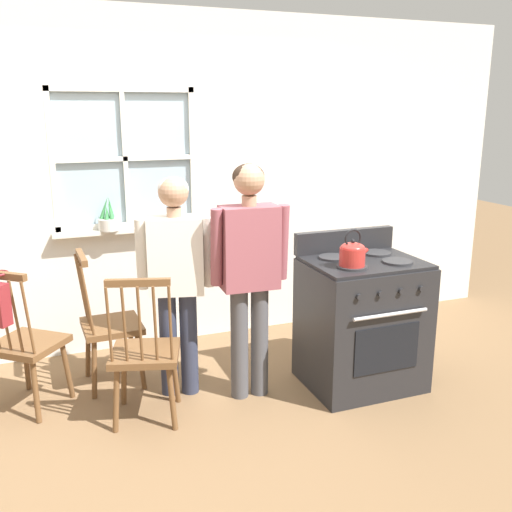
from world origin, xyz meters
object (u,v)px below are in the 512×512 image
person_teen_center (249,260)px  person_elderly_left (176,268)px  chair_by_window (25,345)px  chair_near_wall (109,326)px  chair_center_cluster (145,354)px  stove (361,322)px  potted_plant (109,221)px  kettle (352,253)px

person_teen_center → person_elderly_left: bearing=158.0°
chair_by_window → chair_near_wall: bearing=-124.9°
chair_by_window → chair_center_cluster: (0.71, -0.43, 0.00)m
chair_center_cluster → chair_by_window: bearing=-14.5°
stove → potted_plant: size_ratio=4.05×
chair_by_window → chair_near_wall: (0.55, 0.15, 0.00)m
person_teen_center → chair_by_window: bearing=168.3°
stove → potted_plant: bearing=142.6°
stove → potted_plant: (-1.58, 1.21, 0.62)m
chair_by_window → person_teen_center: person_teen_center is taller
kettle → potted_plant: 1.94m
person_elderly_left → potted_plant: size_ratio=5.67×
person_elderly_left → kettle: bearing=-9.1°
chair_near_wall → potted_plant: bearing=-12.9°
chair_center_cluster → person_teen_center: (0.73, 0.06, 0.53)m
chair_center_cluster → kettle: size_ratio=3.99×
chair_near_wall → kettle: 1.79m
chair_by_window → potted_plant: 1.18m
person_elderly_left → potted_plant: (-0.32, 0.89, 0.18)m
person_elderly_left → kettle: (1.08, -0.45, 0.11)m
chair_near_wall → stove: stove is taller
person_elderly_left → potted_plant: 0.96m
person_elderly_left → person_teen_center: bearing=-10.9°
chair_near_wall → person_elderly_left: 0.71m
chair_by_window → potted_plant: potted_plant is taller
kettle → potted_plant: (-1.40, 1.34, 0.07)m
chair_near_wall → chair_center_cluster: (0.15, -0.58, 0.00)m
chair_by_window → stove: 2.29m
chair_near_wall → person_teen_center: bearing=-122.5°
chair_near_wall → kettle: (1.51, -0.77, 0.58)m
chair_by_window → person_teen_center: 1.57m
chair_by_window → potted_plant: size_ratio=3.69×
person_elderly_left → person_teen_center: size_ratio=0.95×
chair_by_window → chair_near_wall: 0.57m
kettle → person_elderly_left: bearing=157.2°
potted_plant → chair_center_cluster: bearing=-87.8°
chair_near_wall → potted_plant: size_ratio=3.69×
chair_center_cluster → person_teen_center: bearing=-158.5°
stove → potted_plant: 2.08m
chair_by_window → person_teen_center: size_ratio=0.61×
chair_center_cluster → stove: bearing=-165.4°
chair_near_wall → kettle: bearing=-118.9°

